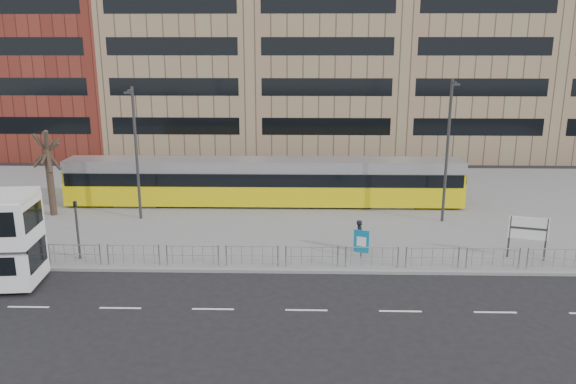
{
  "coord_description": "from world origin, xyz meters",
  "views": [
    {
      "loc": [
        1.76,
        -25.84,
        10.98
      ],
      "look_at": [
        0.97,
        6.0,
        2.58
      ],
      "focal_mm": 35.0,
      "sensor_mm": 36.0,
      "label": 1
    }
  ],
  "objects_px": {
    "tram": "(264,182)",
    "pedestrian": "(360,236)",
    "bare_tree": "(44,128)",
    "lamp_post_west": "(136,149)",
    "station_sign": "(528,230)",
    "traffic_light_west": "(77,222)",
    "ad_panel": "(361,242)",
    "lamp_post_east": "(448,146)"
  },
  "relations": [
    {
      "from": "station_sign",
      "to": "bare_tree",
      "type": "relative_size",
      "value": 0.29
    },
    {
      "from": "station_sign",
      "to": "lamp_post_east",
      "type": "bearing_deg",
      "value": 129.04
    },
    {
      "from": "pedestrian",
      "to": "lamp_post_east",
      "type": "relative_size",
      "value": 0.2
    },
    {
      "from": "traffic_light_west",
      "to": "lamp_post_east",
      "type": "distance_m",
      "value": 21.76
    },
    {
      "from": "traffic_light_west",
      "to": "bare_tree",
      "type": "distance_m",
      "value": 9.74
    },
    {
      "from": "tram",
      "to": "lamp_post_east",
      "type": "bearing_deg",
      "value": -17.75
    },
    {
      "from": "tram",
      "to": "bare_tree",
      "type": "relative_size",
      "value": 3.45
    },
    {
      "from": "tram",
      "to": "bare_tree",
      "type": "height_order",
      "value": "bare_tree"
    },
    {
      "from": "station_sign",
      "to": "lamp_post_east",
      "type": "distance_m",
      "value": 7.63
    },
    {
      "from": "lamp_post_west",
      "to": "pedestrian",
      "type": "bearing_deg",
      "value": -22.08
    },
    {
      "from": "bare_tree",
      "to": "ad_panel",
      "type": "bearing_deg",
      "value": -20.41
    },
    {
      "from": "tram",
      "to": "pedestrian",
      "type": "height_order",
      "value": "tram"
    },
    {
      "from": "pedestrian",
      "to": "bare_tree",
      "type": "height_order",
      "value": "bare_tree"
    },
    {
      "from": "ad_panel",
      "to": "traffic_light_west",
      "type": "relative_size",
      "value": 0.49
    },
    {
      "from": "pedestrian",
      "to": "lamp_post_west",
      "type": "xyz_separation_m",
      "value": [
        -13.46,
        5.46,
        3.68
      ]
    },
    {
      "from": "ad_panel",
      "to": "tram",
      "type": "bearing_deg",
      "value": 140.32
    },
    {
      "from": "lamp_post_west",
      "to": "bare_tree",
      "type": "distance_m",
      "value": 6.1
    },
    {
      "from": "tram",
      "to": "station_sign",
      "type": "bearing_deg",
      "value": -35.07
    },
    {
      "from": "traffic_light_west",
      "to": "lamp_post_east",
      "type": "bearing_deg",
      "value": 14.4
    },
    {
      "from": "traffic_light_west",
      "to": "station_sign",
      "type": "bearing_deg",
      "value": -2.79
    },
    {
      "from": "lamp_post_east",
      "to": "bare_tree",
      "type": "distance_m",
      "value": 25.19
    },
    {
      "from": "pedestrian",
      "to": "lamp_post_west",
      "type": "distance_m",
      "value": 14.99
    },
    {
      "from": "ad_panel",
      "to": "pedestrian",
      "type": "distance_m",
      "value": 1.03
    },
    {
      "from": "bare_tree",
      "to": "lamp_post_west",
      "type": "bearing_deg",
      "value": -6.92
    },
    {
      "from": "traffic_light_west",
      "to": "lamp_post_east",
      "type": "relative_size",
      "value": 0.35
    },
    {
      "from": "lamp_post_east",
      "to": "pedestrian",
      "type": "bearing_deg",
      "value": -136.98
    },
    {
      "from": "ad_panel",
      "to": "lamp_post_west",
      "type": "xyz_separation_m",
      "value": [
        -13.44,
        6.49,
        3.67
      ]
    },
    {
      "from": "pedestrian",
      "to": "tram",
      "type": "bearing_deg",
      "value": 39.17
    },
    {
      "from": "ad_panel",
      "to": "bare_tree",
      "type": "height_order",
      "value": "bare_tree"
    },
    {
      "from": "station_sign",
      "to": "lamp_post_west",
      "type": "bearing_deg",
      "value": 179.02
    },
    {
      "from": "lamp_post_east",
      "to": "tram",
      "type": "bearing_deg",
      "value": 162.52
    },
    {
      "from": "traffic_light_west",
      "to": "lamp_post_west",
      "type": "relative_size",
      "value": 0.37
    },
    {
      "from": "ad_panel",
      "to": "lamp_post_west",
      "type": "relative_size",
      "value": 0.18
    },
    {
      "from": "tram",
      "to": "station_sign",
      "type": "xyz_separation_m",
      "value": [
        14.31,
        -9.94,
        -0.05
      ]
    },
    {
      "from": "tram",
      "to": "traffic_light_west",
      "type": "xyz_separation_m",
      "value": [
        -8.93,
        -10.48,
        0.37
      ]
    },
    {
      "from": "station_sign",
      "to": "traffic_light_west",
      "type": "relative_size",
      "value": 0.73
    },
    {
      "from": "station_sign",
      "to": "traffic_light_west",
      "type": "distance_m",
      "value": 23.26
    },
    {
      "from": "pedestrian",
      "to": "traffic_light_west",
      "type": "height_order",
      "value": "traffic_light_west"
    },
    {
      "from": "bare_tree",
      "to": "pedestrian",
      "type": "bearing_deg",
      "value": -17.67
    },
    {
      "from": "ad_panel",
      "to": "station_sign",
      "type": "bearing_deg",
      "value": 21.16
    },
    {
      "from": "pedestrian",
      "to": "traffic_light_west",
      "type": "bearing_deg",
      "value": 102.28
    },
    {
      "from": "tram",
      "to": "ad_panel",
      "type": "xyz_separation_m",
      "value": [
        5.74,
        -10.04,
        -0.72
      ]
    }
  ]
}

